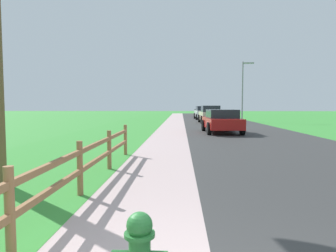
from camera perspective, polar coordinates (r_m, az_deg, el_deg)
ground_plane at (r=27.02m, az=3.14°, el=0.36°), size 120.00×120.00×0.00m
road_asphalt at (r=29.27m, az=9.96°, el=0.59°), size 7.00×66.00×0.01m
curb_concrete at (r=29.14m, az=-2.82°, el=0.63°), size 6.00×66.00×0.01m
grass_verge at (r=29.31m, az=-5.74°, el=0.64°), size 5.00×66.00×0.00m
fire_hydrant at (r=2.93m, az=-5.39°, el=-22.57°), size 0.51×0.43×0.74m
rail_fence at (r=5.91m, az=-16.27°, el=-6.87°), size 0.11×9.39×1.03m
parked_suv_red at (r=18.77m, az=10.07°, el=1.00°), size 2.25×4.47×1.42m
parked_car_beige at (r=28.75m, az=7.92°, el=2.20°), size 2.09×4.39×1.65m
parked_car_silver at (r=36.49m, az=6.73°, el=2.54°), size 2.23×4.91×1.57m
parked_car_black at (r=44.06m, az=6.55°, el=2.78°), size 2.35×4.76×1.56m
street_lamp at (r=31.90m, az=14.06°, el=7.33°), size 1.17×0.20×6.08m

